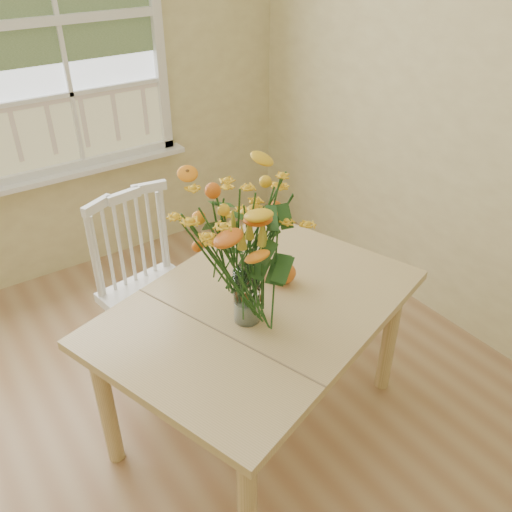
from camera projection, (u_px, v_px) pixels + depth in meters
dining_table at (259, 321)px, 2.27m from camera, size 1.51×1.27×0.69m
windsor_chair at (145, 278)px, 2.66m from camera, size 0.49×0.47×0.94m
flower_vase at (246, 245)px, 1.95m from camera, size 0.48×0.48×0.57m
pumpkin at (283, 274)px, 2.32m from camera, size 0.11×0.11×0.09m
turkey_figurine at (249, 306)px, 2.13m from camera, size 0.09×0.07×0.11m
dark_gourd at (252, 266)px, 2.38m from camera, size 0.12×0.09×0.08m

